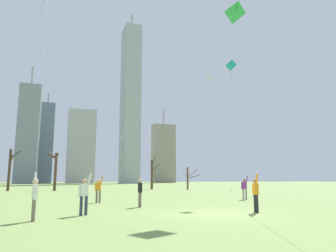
% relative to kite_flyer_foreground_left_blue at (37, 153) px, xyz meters
% --- Properties ---
extents(ground_plane, '(400.00, 400.00, 0.00)m').
position_rel_kite_flyer_foreground_left_blue_xyz_m(ground_plane, '(7.86, -0.35, -2.68)').
color(ground_plane, '#7A934C').
extents(kite_flyer_foreground_left_blue, '(0.47, 5.16, 13.72)m').
position_rel_kite_flyer_foreground_left_blue_xyz_m(kite_flyer_foreground_left_blue, '(0.00, 0.00, 0.00)').
color(kite_flyer_foreground_left_blue, '#726656').
rests_on(kite_flyer_foreground_left_blue, ground).
extents(kite_flyer_far_back_green, '(10.65, 2.43, 13.41)m').
position_rel_kite_flyer_foreground_left_blue_xyz_m(kite_flyer_far_back_green, '(4.44, 1.35, 1.18)').
color(kite_flyer_far_back_green, '#33384C').
rests_on(kite_flyer_far_back_green, ground).
extents(kite_flyer_foreground_right_pink, '(0.47, 14.09, 19.38)m').
position_rel_kite_flyer_foreground_left_blue_xyz_m(kite_flyer_foreground_right_pink, '(9.99, -3.79, 2.20)').
color(kite_flyer_foreground_right_pink, black).
rests_on(kite_flyer_foreground_right_pink, ground).
extents(kite_flyer_midfield_left_yellow, '(10.05, 1.28, 21.29)m').
position_rel_kite_flyer_foreground_left_blue_xyz_m(kite_flyer_midfield_left_yellow, '(16.82, 7.82, 1.65)').
color(kite_flyer_midfield_left_yellow, gray).
rests_on(kite_flyer_midfield_left_yellow, ground).
extents(kite_flyer_midfield_center_teal, '(10.61, 1.86, 11.07)m').
position_rel_kite_flyer_foreground_left_blue_xyz_m(kite_flyer_midfield_center_teal, '(4.91, 8.31, -0.66)').
color(kite_flyer_midfield_center_teal, '#726656').
rests_on(kite_flyer_midfield_center_teal, ground).
extents(bystander_far_off_by_trees, '(0.22, 0.51, 1.62)m').
position_rel_kite_flyer_foreground_left_blue_xyz_m(bystander_far_off_by_trees, '(5.55, 4.12, -1.78)').
color(bystander_far_off_by_trees, '#726656').
rests_on(bystander_far_off_by_trees, ground).
extents(distant_kite_drifting_right_white, '(6.49, 5.24, 15.09)m').
position_rel_kite_flyer_foreground_left_blue_xyz_m(distant_kite_drifting_right_white, '(19.64, 21.60, 10.69)').
color(distant_kite_drifting_right_white, white).
rests_on(distant_kite_drifting_right_white, ground).
extents(bare_tree_right_of_center, '(1.89, 2.77, 3.54)m').
position_rel_kite_flyer_foreground_left_blue_xyz_m(bare_tree_right_of_center, '(21.81, 33.84, -0.77)').
color(bare_tree_right_of_center, brown).
rests_on(bare_tree_right_of_center, ground).
extents(bare_tree_left_of_center, '(1.34, 2.22, 5.31)m').
position_rel_kite_flyer_foreground_left_blue_xyz_m(bare_tree_left_of_center, '(16.82, 37.41, -0.13)').
color(bare_tree_left_of_center, '#4C3828').
rests_on(bare_tree_left_of_center, ground).
extents(bare_tree_leftmost, '(1.52, 1.64, 5.56)m').
position_rel_kite_flyer_foreground_left_blue_xyz_m(bare_tree_leftmost, '(1.44, 34.78, 0.29)').
color(bare_tree_leftmost, '#4C3828').
rests_on(bare_tree_leftmost, ground).
extents(bare_tree_rightmost, '(1.86, 3.26, 5.87)m').
position_rel_kite_flyer_foreground_left_blue_xyz_m(bare_tree_rightmost, '(-4.60, 36.38, 0.56)').
color(bare_tree_rightmost, '#423326').
rests_on(bare_tree_rightmost, ground).
extents(skyline_squat_block, '(6.86, 10.09, 73.39)m').
position_rel_kite_flyer_foreground_left_blue_xyz_m(skyline_squat_block, '(31.46, 115.02, 30.81)').
color(skyline_squat_block, '#9EA3AD').
rests_on(skyline_squat_block, ground).
extents(skyline_tall_tower, '(11.56, 8.07, 31.69)m').
position_rel_kite_flyer_foreground_left_blue_xyz_m(skyline_tall_tower, '(13.41, 129.71, 13.16)').
color(skyline_tall_tower, '#B2B2B7').
rests_on(skyline_tall_tower, ground).
extents(skyline_slender_spire, '(6.18, 8.78, 39.57)m').
position_rel_kite_flyer_foreground_left_blue_xyz_m(skyline_slender_spire, '(-1.12, 135.04, 14.66)').
color(skyline_slender_spire, slate).
rests_on(skyline_slender_spire, ground).
extents(skyline_mid_tower_right, '(11.13, 5.23, 36.68)m').
position_rel_kite_flyer_foreground_left_blue_xyz_m(skyline_mid_tower_right, '(53.14, 134.16, 11.58)').
color(skyline_mid_tower_right, gray).
rests_on(skyline_mid_tower_right, ground).
extents(skyline_wide_slab, '(8.32, 5.41, 46.70)m').
position_rel_kite_flyer_foreground_left_blue_xyz_m(skyline_wide_slab, '(-7.69, 121.92, 16.94)').
color(skyline_wide_slab, gray).
rests_on(skyline_wide_slab, ground).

